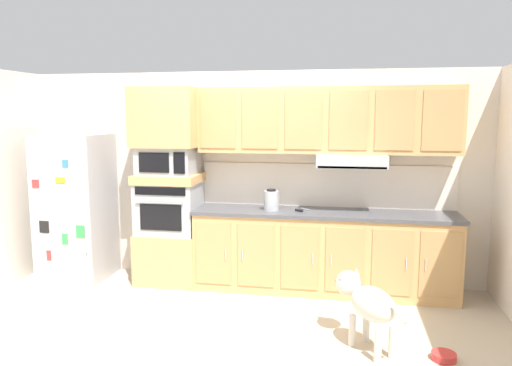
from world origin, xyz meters
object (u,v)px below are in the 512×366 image
Objects in this scene: built_in_oven at (170,207)px; dog_food_bowl at (444,356)px; microwave at (168,160)px; screwdriver at (300,210)px; refrigerator at (76,207)px; dog at (367,301)px; electric_kettle at (271,200)px.

dog_food_bowl is (2.87, -1.43, -0.87)m from built_in_oven.
microwave is 3.85× the size of screwdriver.
dog is at bearing -20.28° from refrigerator.
built_in_oven is 0.56m from microwave.
dog_food_bowl is (4.04, -1.36, -0.85)m from refrigerator.
built_in_oven is 1.09× the size of microwave.
dog_food_bowl is (0.62, -0.10, -0.39)m from dog.
built_in_oven is 4.18× the size of screwdriver.
built_in_oven is (1.18, 0.07, 0.02)m from refrigerator.
microwave reaches higher than dog.
built_in_oven reaches higher than screwdriver.
electric_kettle is 1.75m from dog.
microwave reaches higher than electric_kettle.
dog is (0.69, -1.27, -0.52)m from screwdriver.
built_in_oven is at bearing 153.47° from dog_food_bowl.
built_in_oven is 1.55m from screwdriver.
microwave is at bearing 21.24° from dog.
electric_kettle is 0.33× the size of dog.
refrigerator is at bearing 161.36° from dog_food_bowl.
screwdriver is 2.11m from dog_food_bowl.
built_in_oven is at bearing 177.79° from electric_kettle.
microwave is 3.22× the size of dog_food_bowl.
dog is (1.01, -1.28, -0.62)m from electric_kettle.
dog_food_bowl is at bearing -46.24° from screwdriver.
dog is 3.68× the size of dog_food_bowl.
refrigerator is at bearing -179.51° from electric_kettle.
screwdriver is 0.70× the size of electric_kettle.
refrigerator is 3.67m from dog.
dog is (2.24, -1.33, -1.04)m from microwave.
dog_food_bowl is at bearing -40.19° from electric_kettle.
refrigerator is 4.35m from dog_food_bowl.
electric_kettle is 2.37m from dog_food_bowl.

